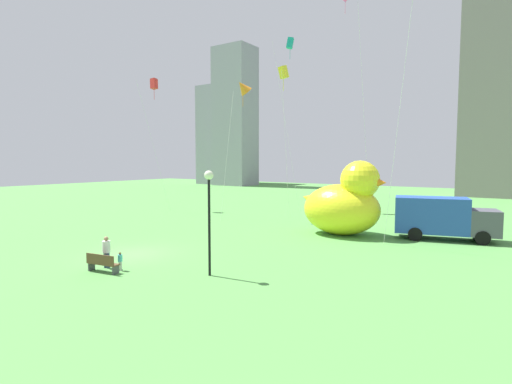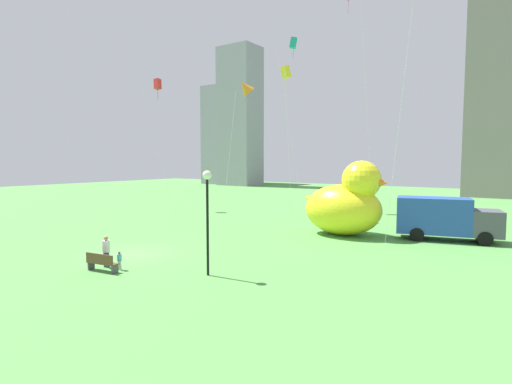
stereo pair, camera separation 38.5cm
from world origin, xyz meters
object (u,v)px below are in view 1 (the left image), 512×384
Objects in this scene: person_adult at (106,251)px; giant_inflatable_duck at (344,203)px; park_bench at (102,263)px; kite_pink at (348,11)px; box_truck at (442,218)px; kite_yellow at (283,73)px; lamppost at (209,200)px; kite_teal at (290,45)px; person_child at (120,260)px; kite_red at (154,85)px; kite_orange at (243,87)px.

person_adult is 16.46m from giant_inflatable_duck.
park_bench is 0.08× the size of kite_pink.
park_bench is 0.26× the size of box_truck.
kite_yellow reaches higher than giant_inflatable_duck.
kite_pink is at bearing 40.36° from kite_yellow.
kite_teal is at bearing 111.47° from lamppost.
person_child is 0.06× the size of kite_red.
kite_pink is (-9.84, 7.40, 17.71)m from box_truck.
park_bench is 0.12× the size of kite_yellow.
person_adult is at bearing -160.11° from lamppost.
kite_pink reaches higher than person_adult.
kite_teal reaches higher than kite_red.
kite_teal is (-11.08, 11.67, 15.55)m from giant_inflatable_duck.
kite_yellow is (-4.60, -3.91, -5.80)m from kite_pink.
lamppost is 30.35m from kite_teal.
giant_inflatable_duck is at bearing -46.48° from kite_teal.
kite_teal is (-0.55, 9.48, 6.00)m from kite_orange.
kite_pink is 8.37m from kite_yellow.
kite_orange is at bearing 179.40° from box_truck.
person_child is at bearing -45.82° from kite_red.
kite_pink reaches higher than lamppost.
park_bench is at bearing -47.57° from kite_red.
kite_teal is 1.30× the size of kite_red.
lamppost reaches higher than person_adult.
giant_inflatable_duck is 19.69m from kite_pink.
kite_pink is 7.84m from kite_teal.
lamppost is at bearing 28.71° from park_bench.
person_child is at bearing -156.82° from lamppost.
lamppost is 19.81m from kite_orange.
kite_pink reaches higher than kite_orange.
kite_red is (-19.74, -5.94, -5.57)m from kite_pink.
kite_yellow is at bearing -65.67° from kite_teal.
lamppost is 17.11m from box_truck.
kite_pink is (2.70, 24.52, 18.29)m from person_adult.
person_child is 0.05× the size of kite_teal.
box_truck is at bearing -13.58° from kite_yellow.
giant_inflatable_duck is at bearing -11.75° from kite_orange.
box_truck is (7.43, 15.27, -2.09)m from lamppost.
kite_pink reaches higher than kite_teal.
kite_pink is at bearing 46.59° from kite_orange.
giant_inflatable_duck is at bearing 69.64° from park_bench.
person_adult reaches higher than person_child.
kite_orange is at bearing -5.71° from kite_red.
kite_pink is at bearing 16.74° from kite_red.
lamppost is 22.31m from kite_yellow.
kite_pink is at bearing 83.71° from person_adult.
box_truck is at bearing -0.60° from kite_orange.
kite_yellow reaches higher than lamppost.
person_adult reaches higher than park_bench.
person_child is 0.04× the size of kite_pink.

